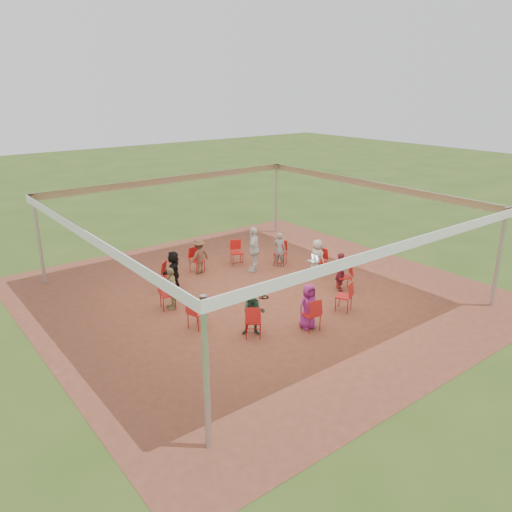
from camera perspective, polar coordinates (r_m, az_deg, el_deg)
ground at (r=15.77m, az=0.05°, el=-4.34°), size 80.00×80.00×0.00m
dirt_patch at (r=15.76m, az=0.05°, el=-4.32°), size 13.00×13.00×0.00m
tent at (r=14.99m, az=0.05°, el=4.01°), size 10.33×10.33×3.00m
chair_0 at (r=17.40m, az=7.25°, el=-0.62°), size 0.45×0.43×0.90m
chair_1 at (r=18.13m, az=2.80°, el=0.33°), size 0.60×0.59×0.90m
chair_2 at (r=18.16m, az=-2.21°, el=0.37°), size 0.56×0.57×0.90m
chair_3 at (r=17.50m, az=-6.76°, el=-0.48°), size 0.49×0.50×0.90m
chair_4 at (r=16.28m, az=-9.77°, el=-2.15°), size 0.61×0.61×0.90m
chair_5 at (r=14.81m, az=-10.06°, el=-4.36°), size 0.53×0.52×0.90m
chair_6 at (r=13.56m, az=-6.72°, el=-6.46°), size 0.55×0.53×0.90m
chair_7 at (r=13.02m, az=-0.31°, el=-7.43°), size 0.60×0.61×0.90m
chair_8 at (r=13.47m, az=6.29°, el=-6.63°), size 0.47×0.49×0.90m
chair_9 at (r=14.67m, az=10.00°, el=-4.59°), size 0.57×0.58×0.90m
chair_10 at (r=16.14m, az=10.04°, el=-2.36°), size 0.59×0.59×0.90m
person_seated_0 at (r=17.25m, az=6.99°, el=-0.13°), size 0.36×0.62×1.26m
person_seated_1 at (r=17.96m, az=2.71°, el=0.77°), size 0.51×0.55×1.26m
person_seated_2 at (r=17.35m, az=-6.52°, el=-0.00°), size 0.87×0.53×1.26m
person_seated_3 at (r=16.18m, az=-9.40°, el=-1.57°), size 1.16×1.11×1.26m
person_seated_4 at (r=14.76m, az=-9.65°, el=-3.63°), size 0.55×0.81×1.26m
person_seated_5 at (r=13.05m, az=-0.29°, el=-6.48°), size 0.69×0.66×1.26m
person_seated_6 at (r=13.47m, az=6.01°, el=-5.74°), size 0.65×0.41×1.26m
person_seated_7 at (r=16.04m, az=9.66°, el=-1.77°), size 0.50×0.55×1.26m
standing_person at (r=17.39m, az=-0.24°, el=0.77°), size 1.03×0.97×1.60m
cable_coil at (r=15.48m, az=0.94°, el=-4.73°), size 0.30×0.30×0.03m
laptop at (r=17.16m, az=6.62°, el=-0.35°), size 0.28×0.34×0.23m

